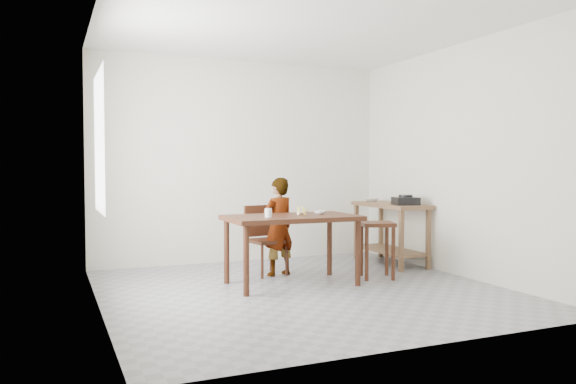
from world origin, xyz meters
name	(u,v)px	position (x,y,z in m)	size (l,w,h in m)	color
floor	(303,292)	(0.00, 0.00, -0.02)	(4.00, 4.00, 0.04)	gray
ceiling	(304,24)	(0.00, 0.00, 2.72)	(4.00, 4.00, 0.04)	white
wall_back	(241,161)	(0.00, 2.02, 1.35)	(4.00, 0.04, 2.70)	silver
wall_front	(425,155)	(0.00, -2.02, 1.35)	(4.00, 0.04, 2.70)	silver
wall_left	(95,158)	(-2.02, 0.00, 1.35)	(0.04, 4.00, 2.70)	silver
wall_right	(461,160)	(2.02, 0.00, 1.35)	(0.04, 4.00, 2.70)	silver
window_pane	(99,142)	(-1.97, 0.20, 1.50)	(0.02, 1.10, 1.30)	white
dining_table	(292,250)	(0.00, 0.30, 0.38)	(1.40, 0.80, 0.75)	#3B1C10
prep_counter	(390,234)	(1.72, 1.00, 0.40)	(0.50, 1.20, 0.80)	brown
child	(278,227)	(0.07, 0.85, 0.57)	(0.42, 0.28, 1.15)	silver
dining_chair	(267,240)	(-0.05, 0.93, 0.41)	(0.39, 0.39, 0.81)	#3B1C10
stool	(377,250)	(1.04, 0.25, 0.32)	(0.36, 0.36, 0.64)	#3B1C10
glass_tumbler	(268,213)	(-0.30, 0.21, 0.80)	(0.07, 0.07, 0.09)	white
small_bowl	(319,213)	(0.35, 0.33, 0.77)	(0.12, 0.12, 0.04)	white
banana	(303,212)	(0.16, 0.38, 0.78)	(0.17, 0.12, 0.06)	#DBCD51
serving_bowl	(372,200)	(1.70, 1.43, 0.82)	(0.20, 0.20, 0.05)	white
gas_burner	(406,201)	(1.71, 0.65, 0.85)	(0.29, 0.29, 0.10)	black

